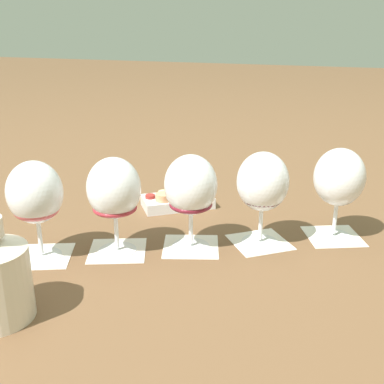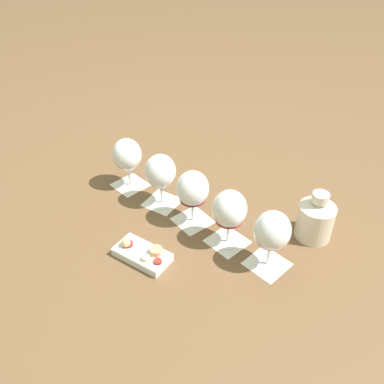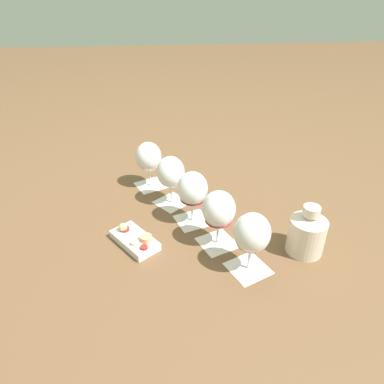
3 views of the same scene
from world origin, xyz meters
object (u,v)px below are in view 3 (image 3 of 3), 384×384
(wine_glass_3, at_px, (171,174))
(snack_dish, at_px, (135,239))
(wine_glass_0, at_px, (252,235))
(wine_glass_4, at_px, (149,159))
(ceramic_vase, at_px, (307,232))
(wine_glass_1, at_px, (219,211))
(wine_glass_2, at_px, (193,190))

(wine_glass_3, height_order, snack_dish, wine_glass_3)
(wine_glass_0, bearing_deg, wine_glass_4, 28.31)
(ceramic_vase, bearing_deg, wine_glass_1, 75.81)
(wine_glass_0, xyz_separation_m, wine_glass_2, (0.25, 0.13, 0.00))
(wine_glass_1, height_order, ceramic_vase, wine_glass_1)
(wine_glass_1, height_order, wine_glass_4, same)
(wine_glass_1, xyz_separation_m, wine_glass_3, (0.24, 0.12, -0.00))
(wine_glass_2, xyz_separation_m, snack_dish, (-0.10, 0.19, -0.10))
(wine_glass_2, bearing_deg, wine_glass_3, 29.48)
(wine_glass_3, xyz_separation_m, snack_dish, (-0.22, 0.12, -0.10))
(wine_glass_1, relative_size, wine_glass_2, 1.00)
(wine_glass_0, xyz_separation_m, wine_glass_4, (0.49, 0.27, -0.00))
(wine_glass_2, relative_size, wine_glass_4, 1.00)
(wine_glass_2, bearing_deg, snack_dish, 118.33)
(wine_glass_3, bearing_deg, wine_glass_0, -152.19)
(wine_glass_3, distance_m, ceramic_vase, 0.48)
(wine_glass_2, relative_size, snack_dish, 1.02)
(wine_glass_3, bearing_deg, ceramic_vase, -129.40)
(wine_glass_0, height_order, wine_glass_2, same)
(ceramic_vase, distance_m, snack_dish, 0.51)
(wine_glass_1, xyz_separation_m, ceramic_vase, (-0.06, -0.25, -0.05))
(wine_glass_0, xyz_separation_m, wine_glass_1, (0.12, 0.07, 0.00))
(wine_glass_1, relative_size, wine_glass_3, 1.00)
(wine_glass_4, relative_size, ceramic_vase, 1.15)
(wine_glass_0, bearing_deg, snack_dish, 65.57)
(wine_glass_4, bearing_deg, snack_dish, 171.98)
(wine_glass_0, height_order, wine_glass_4, same)
(wine_glass_4, xyz_separation_m, ceramic_vase, (-0.44, -0.45, -0.05))
(wine_glass_1, distance_m, wine_glass_4, 0.43)
(snack_dish, bearing_deg, ceramic_vase, -99.94)
(wine_glass_4, bearing_deg, wine_glass_3, -150.35)
(wine_glass_4, relative_size, snack_dish, 1.02)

